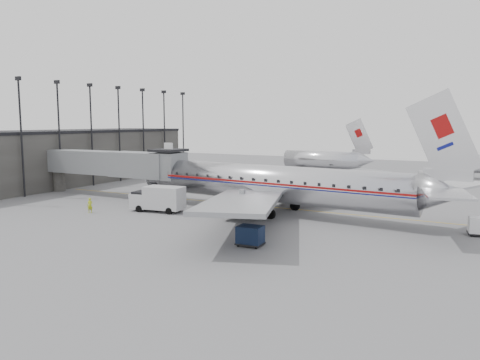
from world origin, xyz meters
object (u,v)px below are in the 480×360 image
at_px(service_van, 158,198).
at_px(ramp_worker, 90,205).
at_px(baggage_cart_navy, 250,235).
at_px(airliner, 272,184).

height_order(service_van, ramp_worker, service_van).
xyz_separation_m(baggage_cart_navy, ramp_worker, (-20.97, 4.00, -0.04)).
distance_m(service_van, baggage_cart_navy, 17.04).
bearing_deg(service_van, ramp_worker, -153.23).
distance_m(airliner, service_van, 12.38).
bearing_deg(service_van, airliner, 16.54).
bearing_deg(airliner, baggage_cart_navy, -68.07).
relative_size(airliner, baggage_cart_navy, 18.89).
bearing_deg(airliner, service_van, -150.80).
relative_size(service_van, baggage_cart_navy, 2.90).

